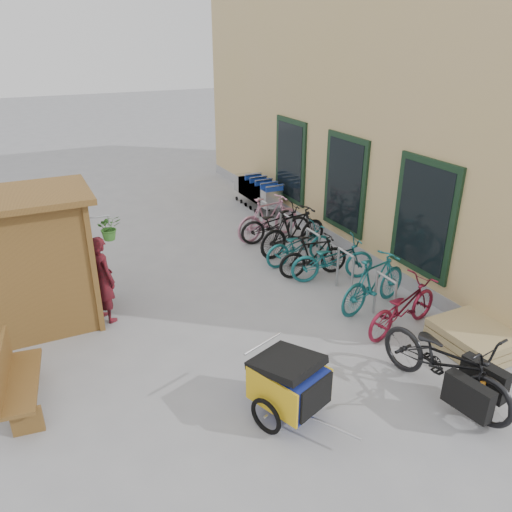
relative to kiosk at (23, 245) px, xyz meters
name	(u,v)px	position (x,y,z in m)	size (l,w,h in m)	color
ground	(269,352)	(3.28, -2.47, -1.55)	(80.00, 80.00, 0.00)	#97979A
building	(413,85)	(9.77, 2.03, 1.94)	(6.07, 13.00, 7.00)	tan
kiosk	(23,245)	(0.00, 0.00, 0.00)	(2.49, 1.65, 2.40)	brown
bike_rack	(313,246)	(5.58, -0.07, -1.04)	(0.05, 5.35, 0.86)	#A5A8AD
pallet_stack	(474,339)	(6.28, -3.87, -1.34)	(1.00, 1.20, 0.40)	tan
bench	(15,379)	(-0.40, -2.13, -1.08)	(0.62, 1.49, 0.92)	brown
shopping_carts	(257,190)	(6.28, 4.08, -0.97)	(0.55, 2.20, 0.99)	silver
child_trailer	(289,382)	(2.86, -3.86, -1.02)	(1.07, 1.64, 0.95)	navy
cargo_bike	(447,363)	(5.01, -4.48, -1.00)	(1.04, 2.21, 1.11)	black
person_kiosk	(102,279)	(1.13, -0.28, -0.75)	(0.58, 0.38, 1.60)	maroon
bike_0	(403,306)	(5.64, -2.87, -1.09)	(0.61, 1.75, 0.92)	maroon
bike_1	(374,282)	(5.68, -2.04, -1.03)	(0.49, 1.75, 1.05)	#1A6369
bike_2	(332,259)	(5.65, -0.73, -1.09)	(0.61, 1.76, 0.93)	#1A6369
bike_3	(314,256)	(5.40, -0.40, -1.09)	(0.43, 1.53, 0.92)	black
bike_4	(299,245)	(5.45, 0.28, -1.11)	(0.58, 1.67, 0.87)	#1A6369
bike_5	(293,231)	(5.60, 0.80, -0.99)	(0.53, 1.86, 1.12)	black
bike_6	(276,224)	(5.58, 1.63, -1.09)	(0.62, 1.77, 0.93)	black
bike_7	(268,218)	(5.51, 1.89, -1.01)	(0.51, 1.82, 1.09)	pink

